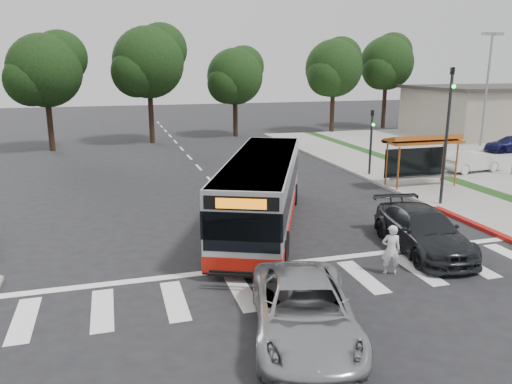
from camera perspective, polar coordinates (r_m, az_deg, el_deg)
name	(u,v)px	position (r m, az deg, el deg)	size (l,w,h in m)	color
ground	(259,233)	(20.15, 0.30, -4.76)	(140.00, 140.00, 0.00)	black
sidewalk_east	(394,175)	(31.65, 15.45, 1.87)	(4.00, 40.00, 0.12)	gray
curb_east	(364,177)	(30.66, 12.26, 1.70)	(0.30, 40.00, 0.15)	#9E9991
curb_east_red	(480,227)	(22.69, 24.26, -3.67)	(0.32, 6.00, 0.15)	maroon
commercial_building	(491,112)	(53.81, 25.30, 8.25)	(14.00, 10.00, 4.40)	#A09786
building_roof_cap	(494,87)	(53.67, 25.57, 10.74)	(14.60, 10.60, 0.30)	#383330
crosswalk_ladder	(304,284)	(15.76, 5.56, -10.42)	(18.00, 2.60, 0.01)	silver
bus_shelter	(422,145)	(28.76, 18.41, 5.10)	(4.20, 1.60, 2.86)	#A2511B
traffic_signal_ne_tall	(448,125)	(24.97, 21.06, 7.13)	(0.18, 0.37, 6.50)	black
traffic_signal_ne_short	(371,136)	(30.96, 13.05, 6.30)	(0.18, 0.37, 4.00)	black
lot_light_mid	(488,74)	(45.17, 25.01, 12.12)	(1.90, 0.35, 9.01)	gray
tree_ne_a	(334,67)	(51.08, 8.92, 13.89)	(6.16, 5.74, 9.30)	black
tree_ne_b	(387,62)	(56.11, 14.75, 14.16)	(6.16, 5.74, 10.02)	black
tree_north_a	(149,61)	(44.47, -12.10, 14.41)	(6.60, 6.15, 10.17)	black
tree_north_b	(235,76)	(47.74, -2.36, 13.15)	(5.72, 5.33, 8.43)	black
tree_north_c	(46,69)	(42.57, -22.90, 12.80)	(6.16, 5.74, 9.30)	black
transit_bus	(262,193)	(20.57, 0.69, -0.06)	(2.48, 11.46, 2.96)	#A9ABAD
pedestrian	(391,250)	(16.69, 15.18, -6.38)	(0.60, 0.40, 1.66)	silver
dark_sedan	(423,230)	(19.11, 18.52, -4.19)	(2.14, 5.27, 1.53)	black
silver_suv_south	(304,311)	(12.61, 5.53, -13.34)	(2.45, 5.30, 1.47)	#96989B
parked_car_1	(472,161)	(34.14, 23.48, 3.27)	(1.40, 4.01, 1.32)	silver
parked_car_3	(511,144)	(43.32, 27.16, 4.90)	(1.69, 4.16, 1.21)	#131543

